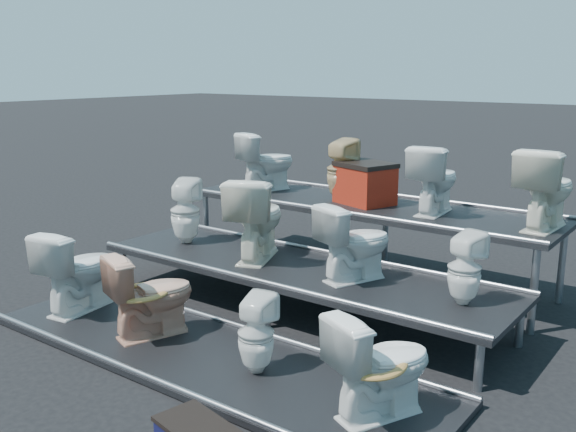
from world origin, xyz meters
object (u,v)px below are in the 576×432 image
Objects in this scene: toilet_8 at (267,161)px; toilet_11 at (546,189)px; toilet_6 at (355,242)px; toilet_4 at (185,211)px; toilet_2 at (256,334)px; toilet_5 at (257,218)px; toilet_3 at (381,364)px; toilet_1 at (151,294)px; toilet_10 at (435,179)px; toilet_9 at (341,170)px; toilet_0 at (78,269)px; toilet_7 at (465,268)px; red_crate at (365,185)px.

toilet_11 is (3.28, 0.00, 0.03)m from toilet_8.
toilet_4 is at bearing 22.20° from toilet_6.
toilet_2 is 3.36m from toilet_8.
toilet_4 is 0.84× the size of toilet_5.
toilet_2 is at bearing 123.54° from toilet_4.
toilet_3 is at bearing 160.06° from toilet_8.
toilet_11 is at bearing -111.77° from toilet_6.
toilet_4 is (-0.88, 1.30, 0.38)m from toilet_1.
toilet_5 is 1.10× the size of toilet_11.
toilet_1 is at bearing -8.43° from toilet_2.
toilet_2 is at bearing 106.86° from toilet_5.
toilet_5 is 1.62m from toilet_8.
toilet_1 is at bearing 57.77° from toilet_10.
toilet_3 is at bearing 133.23° from toilet_4.
toilet_2 is at bearing 66.13° from toilet_11.
toilet_1 is 1.06× the size of toilet_9.
toilet_4 is 1.00× the size of toilet_9.
toilet_0 is at bearing -8.43° from toilet_2.
toilet_6 is at bearing 49.31° from toilet_11.
toilet_7 is (2.15, 0.00, -0.12)m from toilet_5.
toilet_4 is at bearing -22.06° from toilet_5.
toilet_9 is 1.23× the size of red_crate.
toilet_10 is (0.16, 1.30, 0.40)m from toilet_6.
toilet_6 is (1.13, 0.00, -0.07)m from toilet_5.
toilet_9 reaches higher than toilet_4.
red_crate is at bearing -32.99° from toilet_3.
toilet_8 reaches higher than toilet_2.
toilet_11 is (0.28, 2.60, 0.81)m from toilet_3.
toilet_7 reaches higher than toilet_0.
red_crate is (0.31, -0.00, -0.14)m from toilet_9.
toilet_6 is at bearing 155.99° from toilet_4.
toilet_4 is (-2.04, 1.30, 0.44)m from toilet_2.
toilet_7 is at bearing 157.94° from toilet_5.
toilet_5 is at bearing -6.72° from toilet_3.
toilet_8 is 1.39m from red_crate.
toilet_9 reaches higher than red_crate.
toilet_3 is 2.74m from toilet_11.
toilet_2 is at bearing 108.70° from toilet_6.
toilet_7 is at bearing 177.83° from toilet_8.
toilet_11 is (1.10, 0.00, 0.02)m from toilet_10.
toilet_9 is at bearing 3.28° from toilet_11.
toilet_8 is (-2.03, 1.30, 0.40)m from toilet_6.
toilet_5 is at bearing -59.51° from toilet_2.
toilet_7 is at bearing -166.32° from toilet_0.
toilet_1 is 1.05× the size of toilet_8.
toilet_8 is at bearing -3.94° from toilet_10.
toilet_10 is at bearing 3.28° from toilet_11.
toilet_0 is 2.62m from toilet_6.
toilet_6 is (2.12, 0.00, -0.00)m from toilet_4.
toilet_10 reaches higher than toilet_1.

